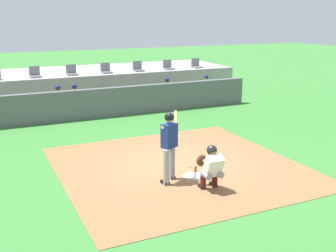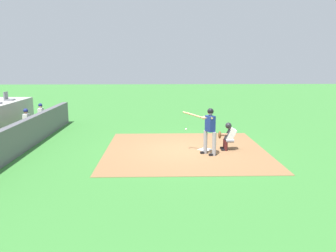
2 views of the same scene
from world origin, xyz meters
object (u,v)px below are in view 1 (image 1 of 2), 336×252
Objects in this scene: batter_at_plate at (170,142)px; stadium_seat_5 at (138,68)px; dugout_player_2 at (168,91)px; stadium_seat_2 at (35,74)px; dugout_player_0 at (59,101)px; stadium_seat_3 at (72,72)px; catcher_crouched at (211,166)px; dugout_player_1 at (76,99)px; stadium_seat_6 at (168,67)px; dugout_player_3 at (207,88)px; stadium_seat_4 at (106,70)px; home_plate at (192,176)px; stadium_seat_7 at (196,65)px.

stadium_seat_5 is (3.12, 10.23, 0.50)m from batter_at_plate.
stadium_seat_2 is (-5.55, 2.03, 0.86)m from dugout_player_2.
stadium_seat_3 is (1.02, 2.03, 0.86)m from dugout_player_0.
dugout_player_1 reaches higher than catcher_crouched.
dugout_player_3 is at bearing -61.34° from stadium_seat_6.
stadium_seat_6 is at bearing 0.00° from stadium_seat_3.
stadium_seat_6 is at bearing 69.88° from catcher_crouched.
stadium_seat_6 reaches higher than catcher_crouched.
dugout_player_0 is 0.68m from dugout_player_1.
stadium_seat_6 is at bearing 19.05° from dugout_player_0.
dugout_player_1 is 2.71× the size of stadium_seat_3.
stadium_seat_4 is 1.00× the size of stadium_seat_6.
stadium_seat_6 is at bearing 65.11° from batter_at_plate.
dugout_player_2 is 1.00× the size of dugout_player_3.
stadium_seat_2 is 1.00× the size of stadium_seat_3.
dugout_player_1 is at bearing 180.00° from dugout_player_2.
stadium_seat_4 is at bearing 138.47° from dugout_player_2.
dugout_player_0 is 2.71× the size of stadium_seat_2.
home_plate is 0.34× the size of dugout_player_1.
dugout_player_0 is (-1.83, 9.05, 0.06)m from catcher_crouched.
dugout_player_3 is (7.00, 0.00, 0.00)m from dugout_player_0.
batter_at_plate is at bearing -175.92° from home_plate.
dugout_player_2 is 2.71× the size of stadium_seat_5.
dugout_player_0 is 2.71× the size of stadium_seat_5.
batter_at_plate is at bearing -86.72° from dugout_player_1.
stadium_seat_7 is (7.52, 2.03, 0.86)m from dugout_player_0.
home_plate is at bearing 4.08° from batter_at_plate.
stadium_seat_4 reaches higher than dugout_player_2.
stadium_seat_4 and stadium_seat_5 have the same top height.
stadium_seat_2 reaches higher than dugout_player_3.
stadium_seat_2 and stadium_seat_4 have the same top height.
batter_at_plate is 3.76× the size of stadium_seat_5.
dugout_player_3 is 7.93m from stadium_seat_2.
stadium_seat_4 is 1.62m from stadium_seat_5.
dugout_player_1 is 1.00× the size of dugout_player_2.
dugout_player_3 reaches higher than home_plate.
home_plate is 11.76m from stadium_seat_7.
stadium_seat_7 is (1.62, 0.00, 0.00)m from stadium_seat_6.
stadium_seat_6 reaches higher than batter_at_plate.
batter_at_plate is 1.18m from catcher_crouched.
stadium_seat_5 is at bearing 0.00° from stadium_seat_3.
stadium_seat_5 is 1.00× the size of stadium_seat_6.
dugout_player_0 is 2.71× the size of stadium_seat_3.
stadium_seat_2 and stadium_seat_6 have the same top height.
stadium_seat_3 is at bearing 94.56° from home_plate.
batter_at_plate reaches higher than catcher_crouched.
dugout_player_3 is at bearing -18.77° from stadium_seat_3.
stadium_seat_6 reaches higher than dugout_player_0.
stadium_seat_2 and stadium_seat_3 have the same top height.
dugout_player_2 is 2.41m from stadium_seat_6.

